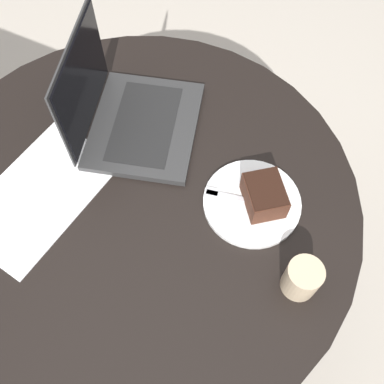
# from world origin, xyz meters

# --- Properties ---
(ground_plane) EXTENTS (12.00, 12.00, 0.00)m
(ground_plane) POSITION_xyz_m (0.00, 0.00, 0.00)
(ground_plane) COLOR #B7AD9E
(dining_table) EXTENTS (1.03, 1.03, 0.74)m
(dining_table) POSITION_xyz_m (0.00, 0.00, 0.59)
(dining_table) COLOR black
(dining_table) RESTS_ON ground_plane
(paper_document) EXTENTS (0.37, 0.25, 0.00)m
(paper_document) POSITION_xyz_m (-0.09, 0.19, 0.75)
(paper_document) COLOR white
(paper_document) RESTS_ON dining_table
(plate) EXTENTS (0.22, 0.22, 0.01)m
(plate) POSITION_xyz_m (0.11, -0.24, 0.75)
(plate) COLOR white
(plate) RESTS_ON dining_table
(cake_slice) EXTENTS (0.13, 0.12, 0.06)m
(cake_slice) POSITION_xyz_m (0.12, -0.26, 0.79)
(cake_slice) COLOR #472619
(cake_slice) RESTS_ON plate
(fork) EXTENTS (0.06, 0.17, 0.00)m
(fork) POSITION_xyz_m (0.10, -0.21, 0.76)
(fork) COLOR silver
(fork) RESTS_ON plate
(coffee_glass) EXTENTS (0.07, 0.07, 0.09)m
(coffee_glass) POSITION_xyz_m (-0.01, -0.40, 0.79)
(coffee_glass) COLOR #C6AD89
(coffee_glass) RESTS_ON dining_table
(laptop) EXTENTS (0.36, 0.34, 0.25)m
(laptop) POSITION_xyz_m (0.17, 0.11, 0.79)
(laptop) COLOR #2D2D2D
(laptop) RESTS_ON dining_table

